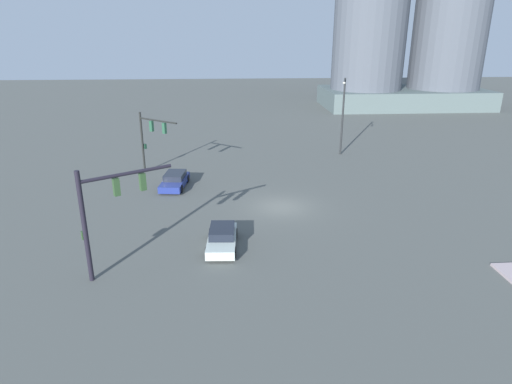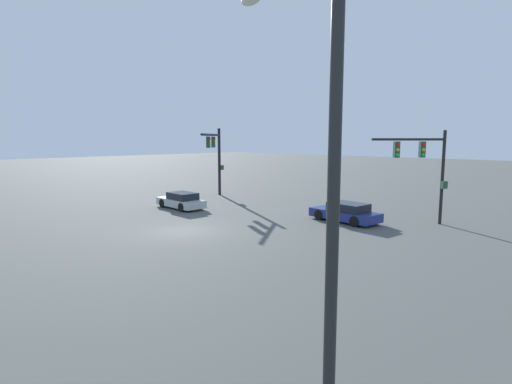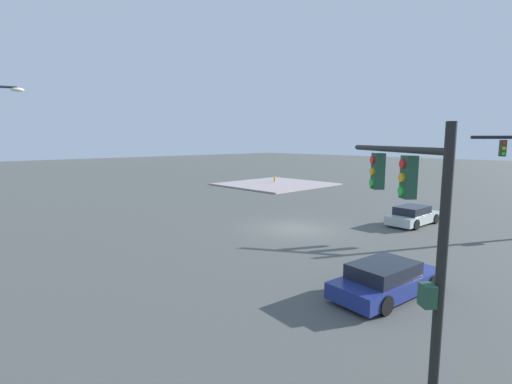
% 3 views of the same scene
% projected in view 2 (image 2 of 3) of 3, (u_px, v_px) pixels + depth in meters
% --- Properties ---
extents(ground_plane, '(197.77, 197.77, 0.00)m').
position_uv_depth(ground_plane, '(185.00, 231.00, 22.85)').
color(ground_plane, '#4B4F4C').
extents(traffic_signal_near_corner, '(3.74, 3.27, 5.70)m').
position_uv_depth(traffic_signal_near_corner, '(425.00, 162.00, 24.06)').
color(traffic_signal_near_corner, black).
rests_on(traffic_signal_near_corner, ground).
extents(traffic_signal_opposite_side, '(4.61, 2.89, 6.14)m').
position_uv_depth(traffic_signal_opposite_side, '(216.00, 152.00, 36.13)').
color(traffic_signal_opposite_side, black).
rests_on(traffic_signal_opposite_side, ground).
extents(streetlamp_curved_arm, '(1.05, 2.85, 8.11)m').
position_uv_depth(streetlamp_curved_arm, '(320.00, 165.00, 6.36)').
color(streetlamp_curved_arm, black).
rests_on(streetlamp_curved_arm, ground).
extents(sedan_car_approaching, '(1.98, 4.31, 1.21)m').
position_uv_depth(sedan_car_approaching, '(181.00, 201.00, 30.27)').
color(sedan_car_approaching, '#ABB9B4').
rests_on(sedan_car_approaching, ground).
extents(sedan_car_waiting_far, '(2.29, 4.62, 1.21)m').
position_uv_depth(sedan_car_waiting_far, '(346.00, 213.00, 25.38)').
color(sedan_car_waiting_far, navy).
rests_on(sedan_car_waiting_far, ground).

